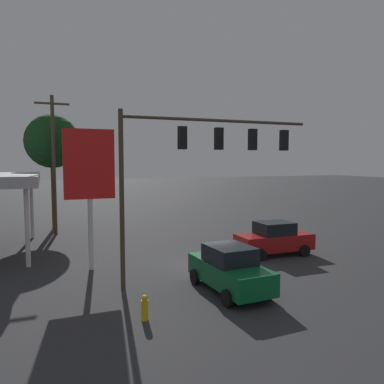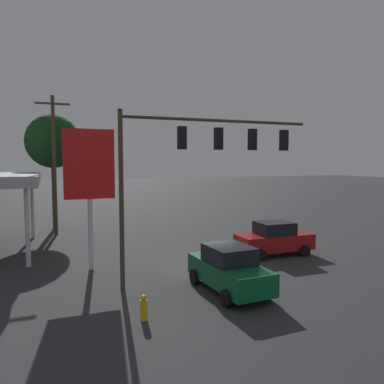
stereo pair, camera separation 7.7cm
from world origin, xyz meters
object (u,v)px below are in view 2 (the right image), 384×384
at_px(utility_pole, 54,162).
at_px(sedan_waiting, 274,239).
at_px(street_tree, 53,142).
at_px(sedan_far, 229,269).
at_px(fire_hydrant, 144,308).
at_px(price_sign, 89,170).
at_px(traffic_signal_assembly, 201,153).

relative_size(utility_pole, sedan_waiting, 2.30).
distance_m(utility_pole, street_tree, 2.93).
bearing_deg(utility_pole, sedan_far, 112.19).
bearing_deg(utility_pole, fire_hydrant, 97.92).
relative_size(sedan_waiting, fire_hydrant, 5.03).
height_order(utility_pole, fire_hydrant, utility_pole).
distance_m(price_sign, sedan_far, 8.37).
height_order(traffic_signal_assembly, fire_hydrant, traffic_signal_assembly).
bearing_deg(traffic_signal_assembly, utility_pole, -66.59).
bearing_deg(sedan_far, price_sign, -140.16).
relative_size(traffic_signal_assembly, price_sign, 1.31).
bearing_deg(sedan_waiting, fire_hydrant, 34.04).
bearing_deg(street_tree, traffic_signal_assembly, 110.19).
bearing_deg(sedan_waiting, utility_pole, -42.86).
xyz_separation_m(sedan_far, sedan_waiting, (-5.22, -4.50, 0.00)).
bearing_deg(price_sign, traffic_signal_assembly, 142.99).
xyz_separation_m(traffic_signal_assembly, fire_hydrant, (3.54, 3.46, -5.35)).
bearing_deg(sedan_waiting, sedan_far, 41.76).
height_order(price_sign, fire_hydrant, price_sign).
height_order(utility_pole, street_tree, utility_pole).
bearing_deg(sedan_far, street_tree, -163.56).
bearing_deg(traffic_signal_assembly, street_tree, -69.81).
relative_size(price_sign, fire_hydrant, 7.95).
height_order(traffic_signal_assembly, utility_pole, utility_pole).
relative_size(traffic_signal_assembly, sedan_far, 2.04).
bearing_deg(price_sign, fire_hydrant, 98.17).
relative_size(price_sign, sedan_waiting, 1.58).
xyz_separation_m(sedan_waiting, fire_hydrant, (9.22, 6.00, -0.51)).
xyz_separation_m(utility_pole, sedan_waiting, (-11.60, 11.15, -4.43)).
height_order(price_sign, sedan_waiting, price_sign).
bearing_deg(price_sign, utility_pole, -82.25).
bearing_deg(price_sign, sedan_waiting, 175.11).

